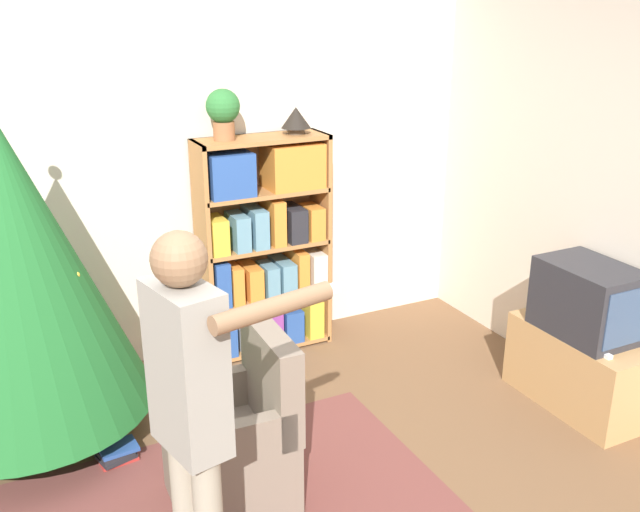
# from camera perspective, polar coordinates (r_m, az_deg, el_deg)

# --- Properties ---
(wall_back) EXTENTS (8.00, 0.10, 2.60)m
(wall_back) POSITION_cam_1_polar(r_m,az_deg,el_deg) (4.88, -12.79, 6.24)
(wall_back) COLOR beige
(wall_back) RESTS_ON ground_plane
(bookshelf) EXTENTS (0.91, 0.31, 1.55)m
(bookshelf) POSITION_cam_1_polar(r_m,az_deg,el_deg) (4.99, -4.44, 0.99)
(bookshelf) COLOR #A8703D
(bookshelf) RESTS_ON ground_plane
(tv_stand) EXTENTS (0.41, 0.88, 0.50)m
(tv_stand) POSITION_cam_1_polar(r_m,az_deg,el_deg) (4.75, 19.94, -8.49)
(tv_stand) COLOR tan
(tv_stand) RESTS_ON ground_plane
(television) EXTENTS (0.40, 0.59, 0.44)m
(television) POSITION_cam_1_polar(r_m,az_deg,el_deg) (4.55, 20.65, -3.29)
(television) COLOR #28282D
(television) RESTS_ON tv_stand
(game_remote) EXTENTS (0.04, 0.12, 0.02)m
(game_remote) POSITION_cam_1_polar(r_m,az_deg,el_deg) (4.40, 21.67, -7.26)
(game_remote) COLOR white
(game_remote) RESTS_ON tv_stand
(christmas_tree) EXTENTS (1.38, 1.38, 2.00)m
(christmas_tree) POSITION_cam_1_polar(r_m,az_deg,el_deg) (4.14, -23.53, -0.71)
(christmas_tree) COLOR #4C3323
(christmas_tree) RESTS_ON ground_plane
(armchair) EXTENTS (0.59, 0.58, 0.92)m
(armchair) POSITION_cam_1_polar(r_m,az_deg,el_deg) (3.68, -6.61, -14.93)
(armchair) COLOR #7A6B5B
(armchair) RESTS_ON ground_plane
(standing_person) EXTENTS (0.69, 0.46, 1.69)m
(standing_person) POSITION_cam_1_polar(r_m,az_deg,el_deg) (2.70, -10.20, -11.97)
(standing_person) COLOR #9E937F
(standing_person) RESTS_ON ground_plane
(potted_plant) EXTENTS (0.22, 0.22, 0.33)m
(potted_plant) POSITION_cam_1_polar(r_m,az_deg,el_deg) (4.69, -7.76, 11.45)
(potted_plant) COLOR #935B38
(potted_plant) RESTS_ON bookshelf
(table_lamp) EXTENTS (0.20, 0.20, 0.18)m
(table_lamp) POSITION_cam_1_polar(r_m,az_deg,el_deg) (4.89, -1.94, 10.92)
(table_lamp) COLOR #473828
(table_lamp) RESTS_ON bookshelf
(book_pile_near_tree) EXTENTS (0.23, 0.19, 0.09)m
(book_pile_near_tree) POSITION_cam_1_polar(r_m,az_deg,el_deg) (4.23, -15.94, -14.93)
(book_pile_near_tree) COLOR #B22D28
(book_pile_near_tree) RESTS_ON ground_plane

